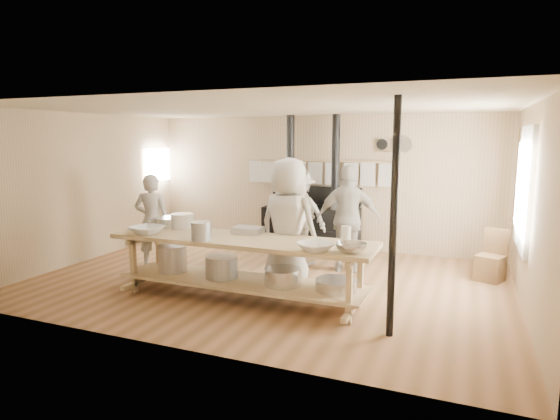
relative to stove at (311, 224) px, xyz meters
The scene contains 24 objects.
ground 2.18m from the stove, 89.82° to the right, with size 7.00×7.00×0.00m, color brown.
room_shell 2.39m from the stove, 89.82° to the right, with size 7.00×7.00×7.00m.
window_right 3.92m from the stove, 23.58° to the right, with size 0.09×1.50×1.65m.
left_opening 3.61m from the stove, behind, with size 0.00×0.90×0.90m.
stove is the anchor object (origin of this frame).
towel_rail 1.06m from the stove, 88.68° to the left, with size 3.00×0.04×0.47m.
back_wall_shelf 2.11m from the stove, 12.13° to the left, with size 0.63×0.14×0.32m.
prep_table 3.02m from the stove, 90.04° to the right, with size 3.60×0.90×0.85m.
support_post 4.11m from the stove, 59.33° to the right, with size 0.08×0.08×2.60m, color black.
cook_far_left 3.01m from the stove, 133.95° to the right, with size 0.58×0.38×1.58m, color #A49E91.
cook_left 1.04m from the stove, 87.55° to the right, with size 0.82×0.64×1.69m, color #A49E91.
cook_center 2.54m from the stove, 79.25° to the right, with size 0.93×0.61×1.90m, color #A49E91.
cook_right 1.57m from the stove, 48.95° to the right, with size 1.02×0.42×1.74m, color #A49E91.
cook_by_window 0.60m from the stove, 94.95° to the right, with size 1.03×0.59×1.59m, color #A49E91.
chair 3.28m from the stove, 14.71° to the right, with size 0.49×0.49×0.79m.
bowl_white_a 3.55m from the stove, 111.91° to the right, with size 0.44×0.44×0.11m, color white.
bowl_steel_a 3.12m from the stove, 119.87° to the right, with size 0.33×0.33×0.10m, color silver.
bowl_white_b 3.56m from the stove, 71.05° to the right, with size 0.41×0.41×0.10m, color white.
bowl_steel_b 3.64m from the stove, 64.52° to the right, with size 0.36×0.36×0.11m, color silver.
roasting_pan 2.74m from the stove, 90.79° to the right, with size 0.41×0.27×0.09m, color #B2B2B7.
mixing_bowl_large 3.04m from the stove, 116.97° to the right, with size 0.43×0.43×0.14m, color silver.
bucket_galv 3.40m from the stove, 96.78° to the right, with size 0.26×0.26×0.24m, color gray.
deep_bowl_enamel 2.95m from the stove, 112.75° to the right, with size 0.33×0.33×0.21m, color white.
pitcher 3.04m from the stove, 63.29° to the right, with size 0.12×0.12×0.20m, color white.
Camera 1 is at (2.76, -6.35, 2.16)m, focal length 30.00 mm.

